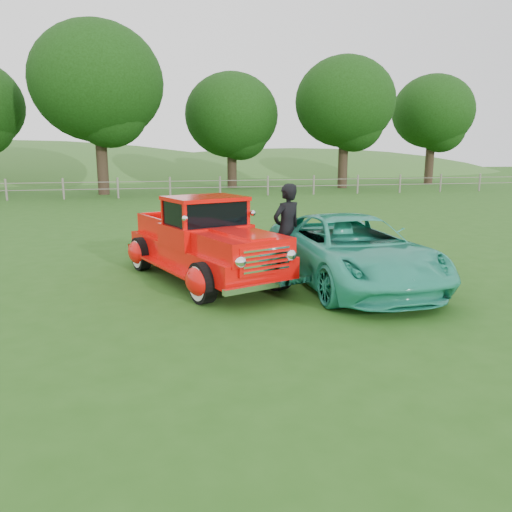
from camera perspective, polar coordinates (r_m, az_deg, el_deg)
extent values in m
plane|color=#245216|center=(8.81, -1.50, -5.90)|extent=(140.00, 140.00, 0.00)
ellipsoid|color=#315C22|center=(68.65, -26.61, 4.24)|extent=(84.00, 60.00, 18.00)
ellipsoid|color=#315C22|center=(73.78, 4.31, 6.77)|extent=(72.00, 52.00, 14.00)
cube|color=slate|center=(30.35, -9.79, 7.67)|extent=(48.00, 0.04, 0.04)
cube|color=slate|center=(30.32, -9.82, 8.42)|extent=(48.00, 0.04, 0.04)
cylinder|color=black|center=(33.31, -17.21, 10.90)|extent=(0.70, 0.70, 4.84)
ellipsoid|color=black|center=(33.57, -17.70, 18.42)|extent=(8.00, 8.00, 7.20)
cylinder|color=black|center=(37.83, -2.77, 10.63)|extent=(0.70, 0.70, 3.74)
ellipsoid|color=black|center=(37.91, -2.82, 15.77)|extent=(6.80, 6.80, 6.12)
cylinder|color=black|center=(38.15, 9.92, 10.97)|extent=(0.70, 0.70, 4.40)
ellipsoid|color=black|center=(38.31, 10.14, 16.96)|extent=(7.20, 7.20, 6.48)
cylinder|color=black|center=(44.95, 19.23, 10.47)|extent=(0.70, 0.70, 4.18)
ellipsoid|color=black|center=(45.06, 19.57, 15.30)|extent=(6.60, 6.60, 5.94)
cylinder|color=black|center=(9.00, -6.16, -3.07)|extent=(0.49, 0.80, 0.76)
cylinder|color=black|center=(9.83, 2.50, -1.73)|extent=(0.49, 0.80, 0.76)
cylinder|color=black|center=(11.78, -13.00, 0.26)|extent=(0.49, 0.80, 0.76)
cylinder|color=black|center=(12.43, -5.80, 1.10)|extent=(0.49, 0.80, 0.76)
cube|color=red|center=(10.66, -5.98, 0.40)|extent=(3.05, 4.86, 0.44)
ellipsoid|color=red|center=(8.96, -6.57, -2.89)|extent=(0.65, 0.85, 0.54)
ellipsoid|color=red|center=(9.86, 2.83, -1.45)|extent=(0.65, 0.85, 0.54)
ellipsoid|color=red|center=(11.75, -13.33, 0.41)|extent=(0.65, 0.85, 0.54)
ellipsoid|color=red|center=(12.45, -5.52, 1.32)|extent=(0.65, 0.85, 0.54)
cube|color=red|center=(9.26, -1.66, 1.16)|extent=(1.80, 1.96, 0.42)
cube|color=red|center=(10.50, -5.78, 2.50)|extent=(1.96, 1.82, 0.44)
cube|color=black|center=(10.44, -5.83, 5.05)|extent=(1.74, 1.55, 0.50)
cube|color=red|center=(10.41, -5.86, 6.58)|extent=(1.85, 1.67, 0.08)
cube|color=red|center=(11.80, -9.00, 3.25)|extent=(1.78, 2.24, 0.45)
cube|color=white|center=(8.61, 1.15, -0.46)|extent=(1.03, 0.46, 0.50)
cube|color=white|center=(8.64, 1.51, -3.37)|extent=(1.73, 0.71, 0.10)
cube|color=white|center=(12.86, -10.87, 1.50)|extent=(1.64, 0.68, 0.10)
imported|color=teal|center=(10.39, 10.82, 0.64)|extent=(2.45, 5.11, 1.40)
imported|color=black|center=(10.95, 3.53, 3.02)|extent=(0.87, 0.76, 2.02)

